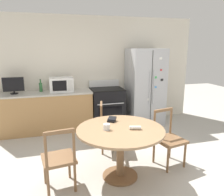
{
  "coord_description": "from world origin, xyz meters",
  "views": [
    {
      "loc": [
        -1.0,
        -2.67,
        1.88
      ],
      "look_at": [
        0.07,
        1.15,
        0.95
      ],
      "focal_mm": 35.0,
      "sensor_mm": 36.0,
      "label": 1
    }
  ],
  "objects_px": {
    "refrigerator": "(145,87)",
    "oven_range": "(107,107)",
    "dining_chair_right": "(169,139)",
    "countertop_tv": "(13,85)",
    "wallet": "(112,120)",
    "candle_glass": "(107,127)",
    "dining_chair_left": "(59,159)",
    "dining_chair_far": "(110,128)",
    "microwave": "(61,84)",
    "counter_bottle": "(41,87)"
  },
  "relations": [
    {
      "from": "dining_chair_left",
      "to": "wallet",
      "type": "bearing_deg",
      "value": 16.68
    },
    {
      "from": "oven_range",
      "to": "microwave",
      "type": "bearing_deg",
      "value": 177.81
    },
    {
      "from": "refrigerator",
      "to": "dining_chair_left",
      "type": "height_order",
      "value": "refrigerator"
    },
    {
      "from": "oven_range",
      "to": "refrigerator",
      "type": "bearing_deg",
      "value": -2.83
    },
    {
      "from": "dining_chair_right",
      "to": "oven_range",
      "type": "bearing_deg",
      "value": -87.5
    },
    {
      "from": "refrigerator",
      "to": "counter_bottle",
      "type": "xyz_separation_m",
      "value": [
        -2.45,
        0.18,
        0.09
      ]
    },
    {
      "from": "countertop_tv",
      "to": "dining_chair_right",
      "type": "distance_m",
      "value": 3.34
    },
    {
      "from": "dining_chair_right",
      "to": "candle_glass",
      "type": "bearing_deg",
      "value": -4.53
    },
    {
      "from": "counter_bottle",
      "to": "dining_chair_left",
      "type": "xyz_separation_m",
      "value": [
        0.27,
        -2.36,
        -0.57
      ]
    },
    {
      "from": "refrigerator",
      "to": "dining_chair_right",
      "type": "relative_size",
      "value": 2.05
    },
    {
      "from": "oven_range",
      "to": "dining_chair_right",
      "type": "height_order",
      "value": "oven_range"
    },
    {
      "from": "counter_bottle",
      "to": "dining_chair_far",
      "type": "xyz_separation_m",
      "value": [
        1.22,
        -1.44,
        -0.57
      ]
    },
    {
      "from": "dining_chair_right",
      "to": "counter_bottle",
      "type": "bearing_deg",
      "value": -58.72
    },
    {
      "from": "oven_range",
      "to": "microwave",
      "type": "height_order",
      "value": "microwave"
    },
    {
      "from": "microwave",
      "to": "refrigerator",
      "type": "bearing_deg",
      "value": -2.49
    },
    {
      "from": "countertop_tv",
      "to": "dining_chair_right",
      "type": "xyz_separation_m",
      "value": [
        2.54,
        -2.07,
        -0.66
      ]
    },
    {
      "from": "countertop_tv",
      "to": "dining_chair_far",
      "type": "relative_size",
      "value": 0.47
    },
    {
      "from": "dining_chair_left",
      "to": "counter_bottle",
      "type": "bearing_deg",
      "value": 88.93
    },
    {
      "from": "dining_chair_left",
      "to": "oven_range",
      "type": "bearing_deg",
      "value": 53.54
    },
    {
      "from": "countertop_tv",
      "to": "candle_glass",
      "type": "relative_size",
      "value": 4.59
    },
    {
      "from": "dining_chair_right",
      "to": "candle_glass",
      "type": "relative_size",
      "value": 9.69
    },
    {
      "from": "candle_glass",
      "to": "wallet",
      "type": "distance_m",
      "value": 0.36
    },
    {
      "from": "dining_chair_right",
      "to": "wallet",
      "type": "distance_m",
      "value": 0.98
    },
    {
      "from": "oven_range",
      "to": "dining_chair_far",
      "type": "bearing_deg",
      "value": -101.79
    },
    {
      "from": "oven_range",
      "to": "dining_chair_far",
      "type": "distance_m",
      "value": 1.33
    },
    {
      "from": "oven_range",
      "to": "dining_chair_far",
      "type": "relative_size",
      "value": 1.2
    },
    {
      "from": "dining_chair_far",
      "to": "candle_glass",
      "type": "relative_size",
      "value": 9.69
    },
    {
      "from": "refrigerator",
      "to": "wallet",
      "type": "relative_size",
      "value": 10.74
    },
    {
      "from": "countertop_tv",
      "to": "dining_chair_far",
      "type": "distance_m",
      "value": 2.31
    },
    {
      "from": "oven_range",
      "to": "dining_chair_right",
      "type": "xyz_separation_m",
      "value": [
        0.5,
        -2.04,
        -0.03
      ]
    },
    {
      "from": "oven_range",
      "to": "microwave",
      "type": "xyz_separation_m",
      "value": [
        -1.05,
        0.04,
        0.59
      ]
    },
    {
      "from": "refrigerator",
      "to": "oven_range",
      "type": "relative_size",
      "value": 1.71
    },
    {
      "from": "countertop_tv",
      "to": "counter_bottle",
      "type": "xyz_separation_m",
      "value": [
        0.55,
        0.11,
        -0.08
      ]
    },
    {
      "from": "counter_bottle",
      "to": "wallet",
      "type": "distance_m",
      "value": 2.28
    },
    {
      "from": "refrigerator",
      "to": "dining_chair_right",
      "type": "bearing_deg",
      "value": -102.84
    },
    {
      "from": "counter_bottle",
      "to": "dining_chair_right",
      "type": "xyz_separation_m",
      "value": [
        2.0,
        -2.17,
        -0.57
      ]
    },
    {
      "from": "microwave",
      "to": "wallet",
      "type": "bearing_deg",
      "value": -70.91
    },
    {
      "from": "countertop_tv",
      "to": "wallet",
      "type": "xyz_separation_m",
      "value": [
        1.65,
        -1.88,
        -0.31
      ]
    },
    {
      "from": "countertop_tv",
      "to": "counter_bottle",
      "type": "distance_m",
      "value": 0.56
    },
    {
      "from": "microwave",
      "to": "countertop_tv",
      "type": "height_order",
      "value": "countertop_tv"
    },
    {
      "from": "refrigerator",
      "to": "wallet",
      "type": "bearing_deg",
      "value": -126.81
    },
    {
      "from": "microwave",
      "to": "countertop_tv",
      "type": "distance_m",
      "value": 1.0
    },
    {
      "from": "dining_chair_left",
      "to": "wallet",
      "type": "height_order",
      "value": "dining_chair_left"
    },
    {
      "from": "dining_chair_far",
      "to": "wallet",
      "type": "distance_m",
      "value": 0.66
    },
    {
      "from": "candle_glass",
      "to": "dining_chair_left",
      "type": "bearing_deg",
      "value": -174.82
    },
    {
      "from": "refrigerator",
      "to": "countertop_tv",
      "type": "bearing_deg",
      "value": 178.58
    },
    {
      "from": "microwave",
      "to": "candle_glass",
      "type": "relative_size",
      "value": 5.56
    },
    {
      "from": "dining_chair_left",
      "to": "dining_chair_far",
      "type": "height_order",
      "value": "same"
    },
    {
      "from": "dining_chair_far",
      "to": "wallet",
      "type": "height_order",
      "value": "dining_chair_far"
    },
    {
      "from": "microwave",
      "to": "wallet",
      "type": "height_order",
      "value": "microwave"
    }
  ]
}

